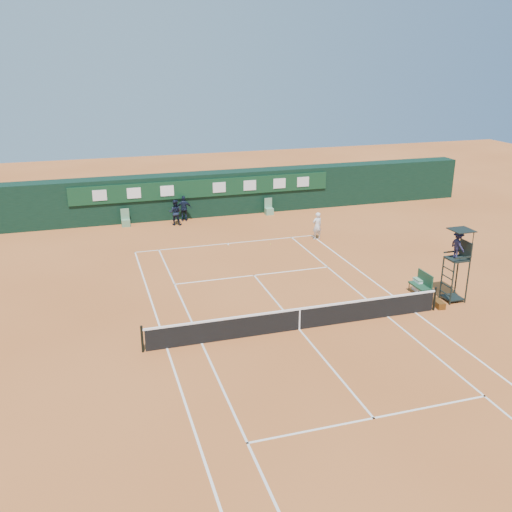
{
  "coord_description": "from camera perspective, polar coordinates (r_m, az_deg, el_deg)",
  "views": [
    {
      "loc": [
        -7.98,
        -19.74,
        10.74
      ],
      "look_at": [
        -0.02,
        6.0,
        1.2
      ],
      "focal_mm": 40.0,
      "sensor_mm": 36.0,
      "label": 1
    }
  ],
  "objects": [
    {
      "name": "linesman_chair_right",
      "position": [
        40.62,
        1.31,
        4.62
      ],
      "size": [
        0.55,
        0.5,
        1.15
      ],
      "color": "#61956F",
      "rests_on": "ground"
    },
    {
      "name": "linesman_chair_left",
      "position": [
        38.73,
        -12.9,
        3.39
      ],
      "size": [
        0.55,
        0.5,
        1.15
      ],
      "color": "#57855E",
      "rests_on": "ground"
    },
    {
      "name": "tennis_net",
      "position": [
        23.62,
        4.37,
        -6.23
      ],
      "size": [
        12.9,
        0.1,
        1.1
      ],
      "color": "black",
      "rests_on": "ground"
    },
    {
      "name": "court_lines",
      "position": [
        23.84,
        4.34,
        -7.32
      ],
      "size": [
        11.05,
        23.85,
        0.01
      ],
      "color": "silver",
      "rests_on": "ground"
    },
    {
      "name": "tennis_ball",
      "position": [
        34.1,
        1.45,
        1.19
      ],
      "size": [
        0.06,
        0.06,
        0.06
      ],
      "primitive_type": "sphere",
      "color": "yellow",
      "rests_on": "ground"
    },
    {
      "name": "umpire_chair",
      "position": [
        27.11,
        19.54,
        0.55
      ],
      "size": [
        0.96,
        0.95,
        3.42
      ],
      "color": "black",
      "rests_on": "ground"
    },
    {
      "name": "ground",
      "position": [
        23.84,
        4.34,
        -7.33
      ],
      "size": [
        90.0,
        90.0,
        0.0
      ],
      "primitive_type": "plane",
      "color": "#C0642D",
      "rests_on": "ground"
    },
    {
      "name": "player_bench",
      "position": [
        27.98,
        16.29,
        -2.58
      ],
      "size": [
        0.56,
        1.2,
        1.1
      ],
      "color": "#173A25",
      "rests_on": "ground"
    },
    {
      "name": "ball_kid_right",
      "position": [
        39.12,
        -7.2,
        4.73
      ],
      "size": [
        1.06,
        0.54,
        1.74
      ],
      "primitive_type": "imported",
      "rotation": [
        0.0,
        0.0,
        3.02
      ],
      "color": "black",
      "rests_on": "ground"
    },
    {
      "name": "player",
      "position": [
        35.08,
        6.13,
        3.01
      ],
      "size": [
        0.68,
        0.5,
        1.7
      ],
      "primitive_type": "imported",
      "rotation": [
        0.0,
        0.0,
        3.3
      ],
      "color": "silver",
      "rests_on": "ground"
    },
    {
      "name": "tennis_bag",
      "position": [
        27.03,
        17.75,
        -4.56
      ],
      "size": [
        0.42,
        0.81,
        0.29
      ],
      "primitive_type": "cube",
      "rotation": [
        0.0,
        0.0,
        -0.1
      ],
      "color": "black",
      "rests_on": "ground"
    },
    {
      "name": "ball_kid_left",
      "position": [
        38.29,
        -8.09,
        4.34
      ],
      "size": [
        0.99,
        0.87,
        1.72
      ],
      "primitive_type": "imported",
      "rotation": [
        0.0,
        0.0,
        2.83
      ],
      "color": "black",
      "rests_on": "ground"
    },
    {
      "name": "cooler",
      "position": [
        28.46,
        16.12,
        -2.77
      ],
      "size": [
        0.57,
        0.57,
        0.65
      ],
      "color": "white",
      "rests_on": "ground"
    },
    {
      "name": "back_wall",
      "position": [
        40.37,
        -5.36,
        6.19
      ],
      "size": [
        40.0,
        1.65,
        3.0
      ],
      "color": "black",
      "rests_on": "ground"
    }
  ]
}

